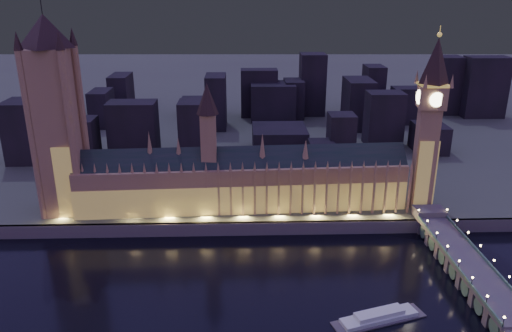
{
  "coord_description": "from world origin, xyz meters",
  "views": [
    {
      "loc": [
        -3.68,
        -221.56,
        138.51
      ],
      "look_at": [
        5.0,
        55.0,
        38.0
      ],
      "focal_mm": 35.0,
      "sensor_mm": 36.0,
      "label": 1
    }
  ],
  "objects_px": {
    "palace_of_westminster": "(241,180)",
    "river_boat": "(379,317)",
    "westminster_bridge": "(462,262)",
    "elizabeth_tower": "(430,111)",
    "victoria_tower": "(56,109)"
  },
  "relations": [
    {
      "from": "palace_of_westminster",
      "to": "river_boat",
      "type": "xyz_separation_m",
      "value": [
        59.89,
        -102.26,
        -24.81
      ]
    },
    {
      "from": "palace_of_westminster",
      "to": "westminster_bridge",
      "type": "relative_size",
      "value": 1.79
    },
    {
      "from": "elizabeth_tower",
      "to": "river_boat",
      "type": "xyz_separation_m",
      "value": [
        -51.98,
        -102.45,
        -67.51
      ]
    },
    {
      "from": "river_boat",
      "to": "palace_of_westminster",
      "type": "bearing_deg",
      "value": 120.35
    },
    {
      "from": "elizabeth_tower",
      "to": "westminster_bridge",
      "type": "distance_m",
      "value": 90.84
    },
    {
      "from": "palace_of_westminster",
      "to": "westminster_bridge",
      "type": "bearing_deg",
      "value": -30.2
    },
    {
      "from": "westminster_bridge",
      "to": "river_boat",
      "type": "xyz_separation_m",
      "value": [
        -52.14,
        -37.07,
        -4.43
      ]
    },
    {
      "from": "elizabeth_tower",
      "to": "westminster_bridge",
      "type": "height_order",
      "value": "elizabeth_tower"
    },
    {
      "from": "river_boat",
      "to": "elizabeth_tower",
      "type": "bearing_deg",
      "value": 63.1
    },
    {
      "from": "victoria_tower",
      "to": "river_boat",
      "type": "xyz_separation_m",
      "value": [
        166.02,
        -102.45,
        -70.13
      ]
    },
    {
      "from": "palace_of_westminster",
      "to": "elizabeth_tower",
      "type": "xyz_separation_m",
      "value": [
        111.87,
        0.19,
        42.7
      ]
    },
    {
      "from": "palace_of_westminster",
      "to": "elizabeth_tower",
      "type": "bearing_deg",
      "value": 0.1
    },
    {
      "from": "palace_of_westminster",
      "to": "westminster_bridge",
      "type": "distance_m",
      "value": 131.2
    },
    {
      "from": "palace_of_westminster",
      "to": "victoria_tower",
      "type": "height_order",
      "value": "victoria_tower"
    },
    {
      "from": "victoria_tower",
      "to": "westminster_bridge",
      "type": "distance_m",
      "value": 237.03
    }
  ]
}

